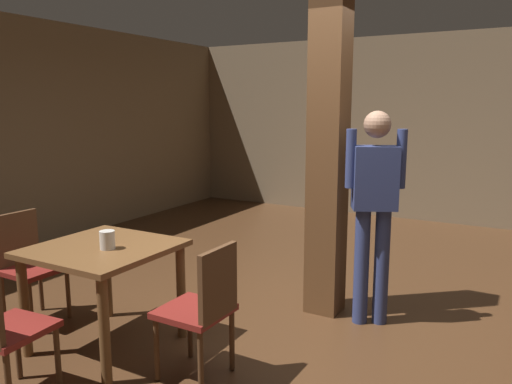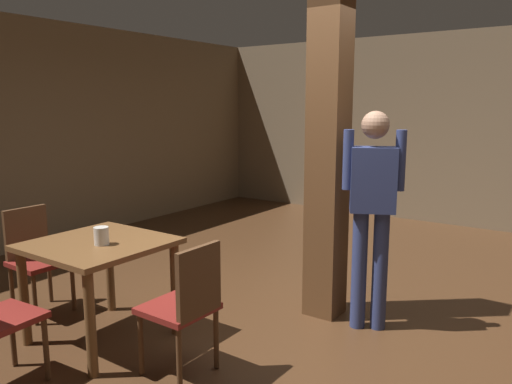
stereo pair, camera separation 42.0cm
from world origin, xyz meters
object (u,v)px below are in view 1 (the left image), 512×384
at_px(chair_east, 204,305).
at_px(napkin_cup, 107,240).
at_px(standing_person, 374,203).
at_px(chair_west, 27,261).
at_px(dining_table, 104,264).

bearing_deg(chair_east, napkin_cup, -178.77).
bearing_deg(standing_person, chair_west, -151.56).
bearing_deg(standing_person, dining_table, -139.42).
bearing_deg(chair_east, chair_west, 178.87).
bearing_deg(napkin_cup, dining_table, 156.68).
distance_m(napkin_cup, standing_person, 2.04).
relative_size(chair_west, napkin_cup, 6.85).
height_order(chair_west, napkin_cup, chair_west).
relative_size(chair_west, standing_person, 0.52).
bearing_deg(dining_table, standing_person, 40.58).
xyz_separation_m(dining_table, chair_west, (-0.89, 0.01, -0.13)).
xyz_separation_m(dining_table, standing_person, (1.57, 1.35, 0.37)).
bearing_deg(dining_table, chair_west, 179.06).
xyz_separation_m(chair_west, napkin_cup, (0.97, -0.05, 0.32)).
bearing_deg(chair_east, dining_table, 178.68).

